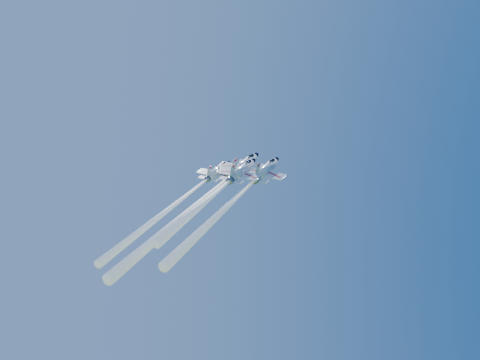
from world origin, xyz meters
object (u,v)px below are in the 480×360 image
object	(u,v)px
jet_left	(181,199)
jet_right	(237,197)
jet_lead	(206,197)
jet_slot	(217,191)

from	to	relation	value
jet_left	jet_right	distance (m)	12.15
jet_lead	jet_left	distance (m)	5.32
jet_lead	jet_right	bearing A→B (deg)	-5.23
jet_slot	jet_right	bearing A→B (deg)	55.16
jet_right	jet_lead	bearing A→B (deg)	174.77
jet_slot	jet_left	bearing A→B (deg)	156.05
jet_left	jet_slot	world-z (taller)	jet_left
jet_lead	jet_right	world-z (taller)	jet_lead
jet_left	jet_right	bearing A→B (deg)	-0.26
jet_lead	jet_right	xyz separation A→B (m)	(5.38, -4.30, -0.62)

